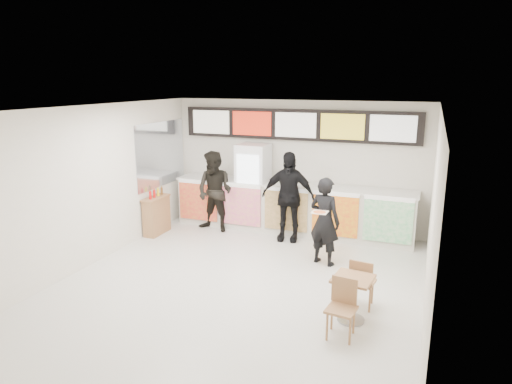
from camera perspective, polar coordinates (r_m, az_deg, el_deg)
The scene contains 15 objects.
floor at distance 8.00m, azimuth -2.30°, elevation -11.64°, with size 7.00×7.00×0.00m, color beige.
ceiling at distance 7.23m, azimuth -2.53°, elevation 10.36°, with size 7.00×7.00×0.00m, color white.
wall_back at distance 10.70m, azimuth 5.07°, elevation 3.34°, with size 6.00×6.00×0.00m, color silver.
wall_left at distance 9.07m, azimuth -20.09°, elevation 0.64°, with size 7.00×7.00×0.00m, color silver.
wall_right at distance 6.90m, azimuth 21.16°, elevation -3.44°, with size 7.00×7.00×0.00m, color silver.
service_counter at distance 10.53m, azimuth 4.34°, elevation -2.00°, with size 5.56×0.77×1.14m.
menu_board at distance 10.49m, azimuth 5.04°, elevation 8.37°, with size 5.50×0.14×0.70m.
drinks_fridge at distance 10.73m, azimuth -0.37°, elevation 0.71°, with size 0.70×0.67×2.00m.
mirror_panel at distance 10.94m, azimuth -11.77°, elevation 4.66°, with size 0.01×2.00×1.50m, color #B2B7BF.
customer_main at distance 8.70m, azimuth 8.58°, elevation -3.63°, with size 0.62×0.41×1.70m, color black.
customer_left at distance 10.54m, azimuth -5.17°, elevation 0.04°, with size 0.91×0.71×1.87m, color black.
customer_mid at distance 9.89m, azimuth 4.02°, elevation -0.56°, with size 1.15×0.48×1.97m, color black.
pizza_slice at distance 8.19m, azimuth 7.96°, elevation -2.47°, with size 0.36×0.36×0.02m.
cafe_table at distance 6.89m, azimuth 11.95°, elevation -11.99°, with size 0.61×1.42×0.81m.
condiment_ledge at distance 10.66m, azimuth -12.32°, elevation -2.82°, with size 0.31×0.77×1.03m.
Camera 1 is at (2.89, -6.62, 3.43)m, focal length 32.00 mm.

